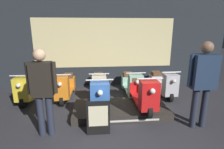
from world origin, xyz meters
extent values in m
plane|color=#2D2D33|center=(0.00, 0.00, 0.00)|extent=(30.00, 30.00, 0.00)
cube|color=#23282D|center=(0.00, 3.38, 1.60)|extent=(8.91, 0.08, 3.20)
cube|color=beige|center=(0.00, 3.34, 1.55)|extent=(4.90, 0.01, 1.70)
cube|color=#2D2823|center=(0.25, 1.05, 0.09)|extent=(2.28, 1.10, 0.18)
cube|color=silver|center=(0.25, 0.50, 0.08)|extent=(1.60, 0.01, 0.05)
cylinder|color=black|center=(-0.26, 0.42, 0.35)|extent=(0.09, 0.35, 0.35)
cylinder|color=black|center=(-0.26, 1.68, 0.35)|extent=(0.09, 0.35, 0.35)
cube|color=#386BBC|center=(-0.26, 1.05, 0.35)|extent=(0.36, 1.16, 0.05)
cube|color=#386BBC|center=(-0.26, 0.44, 0.68)|extent=(0.38, 0.31, 0.62)
cube|color=#386BBC|center=(-0.26, 1.66, 0.44)|extent=(0.40, 0.36, 0.40)
cube|color=brown|center=(-0.26, 1.65, 0.71)|extent=(0.29, 0.33, 0.13)
cylinder|color=silver|center=(-0.26, 0.44, 1.05)|extent=(0.54, 0.03, 0.03)
sphere|color=white|center=(-0.26, 0.23, 0.85)|extent=(0.11, 0.11, 0.11)
cylinder|color=black|center=(0.77, 0.42, 0.35)|extent=(0.09, 0.35, 0.35)
cylinder|color=black|center=(0.77, 1.68, 0.35)|extent=(0.09, 0.35, 0.35)
cube|color=red|center=(0.77, 1.05, 0.35)|extent=(0.36, 1.16, 0.05)
cube|color=red|center=(0.77, 0.44, 0.68)|extent=(0.38, 0.31, 0.62)
cube|color=red|center=(0.77, 1.66, 0.44)|extent=(0.40, 0.36, 0.40)
cube|color=brown|center=(0.77, 1.65, 0.71)|extent=(0.29, 0.33, 0.13)
cylinder|color=silver|center=(0.77, 0.44, 1.05)|extent=(0.54, 0.03, 0.03)
sphere|color=white|center=(0.77, 0.23, 0.85)|extent=(0.11, 0.11, 0.11)
cylinder|color=black|center=(-2.26, 1.62, 0.17)|extent=(0.09, 0.35, 0.35)
cylinder|color=black|center=(-2.26, 2.88, 0.17)|extent=(0.09, 0.35, 0.35)
cube|color=yellow|center=(-2.26, 2.25, 0.17)|extent=(0.36, 1.16, 0.05)
cube|color=yellow|center=(-2.26, 1.64, 0.50)|extent=(0.38, 0.31, 0.62)
cube|color=yellow|center=(-2.26, 2.85, 0.26)|extent=(0.40, 0.36, 0.40)
cube|color=brown|center=(-2.26, 2.84, 0.53)|extent=(0.29, 0.33, 0.13)
cylinder|color=silver|center=(-2.26, 1.63, 0.87)|extent=(0.54, 0.03, 0.03)
sphere|color=white|center=(-2.26, 1.43, 0.67)|extent=(0.11, 0.11, 0.11)
cylinder|color=black|center=(-1.26, 1.62, 0.17)|extent=(0.09, 0.35, 0.35)
cylinder|color=black|center=(-1.26, 2.88, 0.17)|extent=(0.09, 0.35, 0.35)
cube|color=orange|center=(-1.26, 2.25, 0.17)|extent=(0.36, 1.16, 0.05)
cube|color=orange|center=(-1.26, 1.64, 0.50)|extent=(0.38, 0.31, 0.62)
cube|color=orange|center=(-1.26, 2.85, 0.26)|extent=(0.40, 0.36, 0.40)
cube|color=brown|center=(-1.26, 2.84, 0.53)|extent=(0.29, 0.33, 0.13)
cylinder|color=silver|center=(-1.26, 1.63, 0.87)|extent=(0.54, 0.03, 0.03)
sphere|color=white|center=(-1.26, 1.43, 0.67)|extent=(0.11, 0.11, 0.11)
cylinder|color=black|center=(-0.25, 1.62, 0.17)|extent=(0.09, 0.35, 0.35)
cylinder|color=black|center=(-0.25, 2.88, 0.17)|extent=(0.09, 0.35, 0.35)
cube|color=beige|center=(-0.25, 2.25, 0.17)|extent=(0.36, 1.16, 0.05)
cube|color=beige|center=(-0.25, 1.64, 0.50)|extent=(0.38, 0.31, 0.62)
cube|color=beige|center=(-0.25, 2.85, 0.26)|extent=(0.40, 0.36, 0.40)
cube|color=brown|center=(-0.25, 2.84, 0.53)|extent=(0.29, 0.33, 0.13)
cylinder|color=silver|center=(-0.25, 1.63, 0.87)|extent=(0.54, 0.03, 0.03)
sphere|color=white|center=(-0.25, 1.43, 0.67)|extent=(0.11, 0.11, 0.11)
cylinder|color=black|center=(0.76, 1.62, 0.17)|extent=(0.09, 0.35, 0.35)
cylinder|color=black|center=(0.76, 2.88, 0.17)|extent=(0.09, 0.35, 0.35)
cube|color=#8EC6AD|center=(0.76, 2.25, 0.17)|extent=(0.36, 1.16, 0.05)
cube|color=#8EC6AD|center=(0.76, 1.64, 0.50)|extent=(0.38, 0.31, 0.62)
cube|color=#8EC6AD|center=(0.76, 2.85, 0.26)|extent=(0.40, 0.36, 0.40)
cube|color=brown|center=(0.76, 2.84, 0.53)|extent=(0.29, 0.33, 0.13)
cylinder|color=silver|center=(0.76, 1.63, 0.87)|extent=(0.54, 0.03, 0.03)
sphere|color=white|center=(0.76, 1.43, 0.67)|extent=(0.11, 0.11, 0.11)
cylinder|color=black|center=(1.76, 1.62, 0.17)|extent=(0.09, 0.35, 0.35)
cylinder|color=black|center=(1.76, 2.88, 0.17)|extent=(0.09, 0.35, 0.35)
cube|color=#BCBCC1|center=(1.76, 2.25, 0.17)|extent=(0.36, 1.16, 0.05)
cube|color=#BCBCC1|center=(1.76, 1.64, 0.50)|extent=(0.38, 0.31, 0.62)
cube|color=#BCBCC1|center=(1.76, 2.85, 0.26)|extent=(0.40, 0.36, 0.40)
cube|color=brown|center=(1.76, 2.84, 0.53)|extent=(0.29, 0.33, 0.13)
cylinder|color=silver|center=(1.76, 1.63, 0.87)|extent=(0.54, 0.03, 0.03)
sphere|color=white|center=(1.76, 1.43, 0.67)|extent=(0.11, 0.11, 0.11)
cylinder|color=#232838|center=(-1.41, 0.27, 0.41)|extent=(0.13, 0.13, 0.81)
cylinder|color=#232838|center=(-1.23, 0.27, 0.41)|extent=(0.13, 0.13, 0.81)
cube|color=black|center=(-1.32, 0.27, 1.14)|extent=(0.38, 0.22, 0.65)
cylinder|color=black|center=(-1.55, 0.27, 1.16)|extent=(0.08, 0.08, 0.59)
cylinder|color=black|center=(-1.09, 0.27, 1.16)|extent=(0.08, 0.08, 0.59)
sphere|color=tan|center=(-1.32, 0.27, 1.59)|extent=(0.22, 0.22, 0.22)
cylinder|color=#232838|center=(1.69, 0.27, 0.43)|extent=(0.13, 0.13, 0.87)
cylinder|color=#232838|center=(1.91, 0.27, 0.43)|extent=(0.13, 0.13, 0.87)
cube|color=#1E2D47|center=(1.80, 0.27, 1.21)|extent=(0.48, 0.27, 0.69)
cylinder|color=#1E2D47|center=(1.52, 0.27, 1.24)|extent=(0.08, 0.08, 0.63)
cylinder|color=#1E2D47|center=(2.08, 0.27, 1.24)|extent=(0.08, 0.08, 0.63)
sphere|color=brown|center=(1.80, 0.27, 1.69)|extent=(0.24, 0.24, 0.24)
cube|color=black|center=(-0.30, 0.18, 0.35)|extent=(0.45, 0.04, 0.70)
cube|color=beige|center=(-0.30, 0.16, 0.40)|extent=(0.37, 0.01, 0.42)
camera|label=1|loc=(-0.32, -2.90, 2.03)|focal=28.00mm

